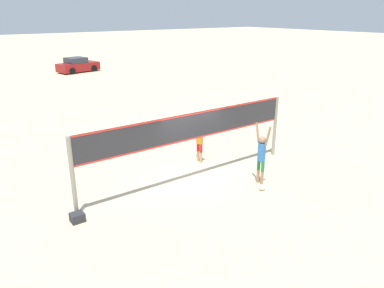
% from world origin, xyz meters
% --- Properties ---
extents(ground_plane, '(200.00, 200.00, 0.00)m').
position_xyz_m(ground_plane, '(0.00, 0.00, 0.00)').
color(ground_plane, beige).
extents(volleyball_net, '(8.82, 0.14, 2.53)m').
position_xyz_m(volleyball_net, '(0.00, 0.00, 1.79)').
color(volleyball_net, gray).
rests_on(volleyball_net, ground_plane).
extents(player_spiker, '(0.28, 0.71, 2.21)m').
position_xyz_m(player_spiker, '(1.79, -1.69, 1.17)').
color(player_spiker, tan).
rests_on(player_spiker, ground_plane).
extents(player_blocker, '(0.28, 0.69, 2.00)m').
position_xyz_m(player_blocker, '(1.26, 1.21, 1.04)').
color(player_blocker, tan).
rests_on(player_blocker, ground_plane).
extents(volleyball, '(0.22, 0.22, 0.22)m').
position_xyz_m(volleyball, '(1.43, -2.14, 0.11)').
color(volleyball, silver).
rests_on(volleyball, ground_plane).
extents(gear_bag, '(0.39, 0.35, 0.27)m').
position_xyz_m(gear_bag, '(-4.45, -0.36, 0.14)').
color(gear_bag, '#2D2D33').
rests_on(gear_bag, ground_plane).
extents(parked_car_near, '(4.31, 2.68, 1.47)m').
position_xyz_m(parked_car_near, '(5.82, 27.62, 0.66)').
color(parked_car_near, maroon).
rests_on(parked_car_near, ground_plane).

